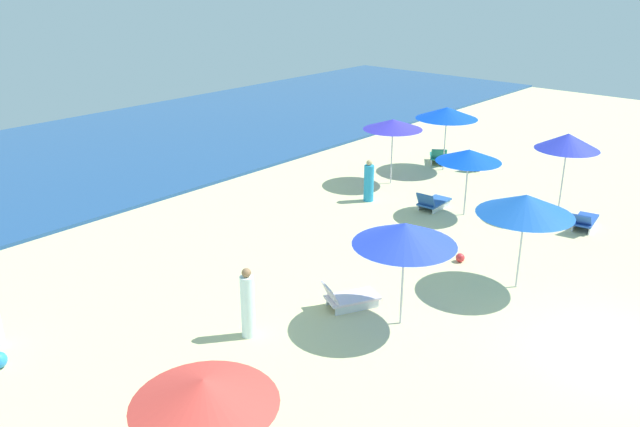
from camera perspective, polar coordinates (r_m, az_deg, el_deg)
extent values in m
plane|color=beige|center=(15.91, 24.40, -10.97)|extent=(60.00, 60.00, 0.00)
cube|color=navy|center=(30.26, -20.69, 4.56)|extent=(60.00, 14.48, 0.12)
cylinder|color=silver|center=(27.06, 10.84, 5.94)|extent=(0.05, 0.05, 2.14)
cone|color=blue|center=(26.76, 11.03, 8.62)|extent=(2.48, 2.48, 0.46)
cube|color=silver|center=(27.95, 14.02, 4.17)|extent=(1.20, 0.43, 0.26)
cube|color=silver|center=(28.03, 13.02, 4.30)|extent=(1.20, 0.43, 0.26)
cube|color=#0D8261|center=(27.95, 13.55, 4.54)|extent=(1.50, 0.99, 0.06)
cube|color=#0D8261|center=(27.28, 13.34, 4.59)|extent=(0.43, 0.61, 0.41)
cube|color=silver|center=(28.27, 10.84, 4.61)|extent=(0.86, 0.60, 0.26)
cube|color=silver|center=(28.23, 9.69, 4.67)|extent=(0.86, 0.60, 0.26)
cube|color=#227D6E|center=(28.20, 10.28, 4.95)|extent=(1.31, 1.18, 0.06)
cube|color=#227D6E|center=(27.65, 10.36, 5.12)|extent=(0.60, 0.69, 0.48)
cylinder|color=silver|center=(25.03, 6.28, 4.96)|extent=(0.05, 0.05, 2.13)
cone|color=#342EB7|center=(24.71, 6.39, 7.76)|extent=(2.24, 2.24, 0.38)
cylinder|color=silver|center=(23.03, 20.40, 2.53)|extent=(0.05, 0.05, 2.29)
cone|color=#2834BE|center=(22.66, 20.84, 5.91)|extent=(2.06, 2.06, 0.53)
cube|color=silver|center=(22.51, 22.75, -0.99)|extent=(1.18, 0.22, 0.24)
cube|color=silver|center=(22.59, 21.50, -0.74)|extent=(1.18, 0.22, 0.24)
cube|color=#234BA7|center=(22.50, 22.18, -0.51)|extent=(1.40, 0.79, 0.06)
cube|color=#234BA7|center=(21.86, 21.92, -0.52)|extent=(0.48, 0.62, 0.43)
cylinder|color=silver|center=(15.22, 7.20, -6.19)|extent=(0.05, 0.05, 2.02)
cone|color=blue|center=(14.69, 7.42, -1.78)|extent=(2.38, 2.38, 0.51)
cube|color=silver|center=(16.04, 3.27, -8.20)|extent=(1.05, 0.56, 0.21)
cube|color=silver|center=(16.49, 2.43, -7.32)|extent=(1.05, 0.56, 0.21)
cube|color=silver|center=(16.20, 2.85, -7.34)|extent=(1.45, 1.17, 0.06)
cube|color=silver|center=(15.88, 0.91, -7.02)|extent=(0.51, 0.68, 0.47)
cylinder|color=silver|center=(17.53, 17.09, -3.18)|extent=(0.05, 0.05, 2.04)
cone|color=#1853B3|center=(17.07, 17.54, 0.75)|extent=(2.44, 2.44, 0.52)
cone|color=#DF4037|center=(9.56, -10.12, -15.06)|extent=(2.13, 2.13, 0.40)
cylinder|color=silver|center=(22.23, 12.64, 2.15)|extent=(0.05, 0.05, 1.87)
cone|color=blue|center=(21.90, 12.88, 4.97)|extent=(2.15, 2.15, 0.41)
cube|color=silver|center=(22.80, 10.55, 0.56)|extent=(1.17, 0.08, 0.20)
cube|color=silver|center=(23.06, 9.33, 0.87)|extent=(1.17, 0.08, 0.20)
cube|color=#2D5DA4|center=(22.89, 9.96, 1.02)|extent=(1.33, 0.71, 0.06)
cube|color=#2D5DA4|center=(22.32, 9.22, 1.16)|extent=(0.29, 0.64, 0.47)
cylinder|color=#2696CD|center=(23.17, 4.29, 2.66)|extent=(0.47, 0.47, 1.31)
sphere|color=tan|center=(22.94, 4.34, 4.44)|extent=(0.21, 0.21, 0.21)
cylinder|color=white|center=(14.82, -6.33, -8.09)|extent=(0.42, 0.42, 1.49)
sphere|color=#986F4A|center=(14.44, -6.46, -5.17)|extent=(0.21, 0.21, 0.21)
sphere|color=red|center=(18.95, 12.15, -3.79)|extent=(0.26, 0.26, 0.26)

